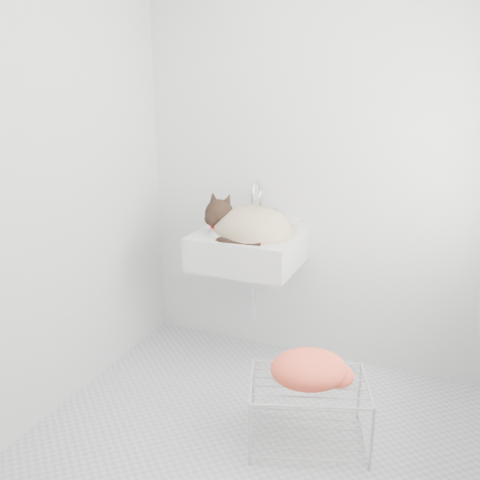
% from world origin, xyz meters
% --- Properties ---
extents(floor, '(2.20, 2.00, 0.02)m').
position_xyz_m(floor, '(0.00, 0.00, 0.00)').
color(floor, silver).
rests_on(floor, ground).
extents(back_wall, '(2.20, 0.02, 2.50)m').
position_xyz_m(back_wall, '(0.00, 1.00, 1.25)').
color(back_wall, silver).
rests_on(back_wall, ground).
extents(left_wall, '(0.02, 2.00, 2.50)m').
position_xyz_m(left_wall, '(-1.10, 0.00, 1.25)').
color(left_wall, silver).
rests_on(left_wall, ground).
extents(sink, '(0.61, 0.53, 0.24)m').
position_xyz_m(sink, '(-0.33, 0.74, 0.85)').
color(sink, white).
rests_on(sink, back_wall).
extents(faucet, '(0.22, 0.15, 0.22)m').
position_xyz_m(faucet, '(-0.33, 0.92, 0.99)').
color(faucet, silver).
rests_on(faucet, sink).
extents(cat, '(0.54, 0.47, 0.32)m').
position_xyz_m(cat, '(-0.32, 0.72, 0.89)').
color(cat, tan).
rests_on(cat, sink).
extents(wire_rack, '(0.65, 0.55, 0.33)m').
position_xyz_m(wire_rack, '(0.23, 0.13, 0.15)').
color(wire_rack, beige).
rests_on(wire_rack, floor).
extents(towel, '(0.45, 0.40, 0.15)m').
position_xyz_m(towel, '(0.23, 0.11, 0.36)').
color(towel, orange).
rests_on(towel, wire_rack).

